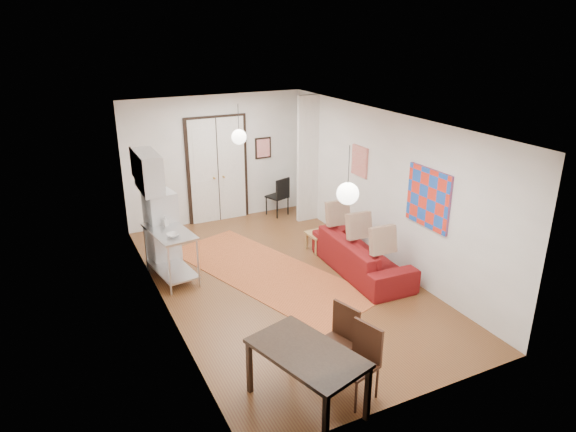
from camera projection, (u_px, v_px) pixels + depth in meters
name	position (u px, v px, depth m)	size (l,w,h in m)	color
floor	(283.00, 281.00, 9.25)	(7.00, 7.00, 0.00)	brown
ceiling	(282.00, 120.00, 8.23)	(4.20, 7.00, 0.02)	white
wall_back	(216.00, 159.00, 11.68)	(4.20, 0.02, 2.90)	white
wall_front	(416.00, 298.00, 5.80)	(4.20, 0.02, 2.90)	white
wall_left	(160.00, 225.00, 7.88)	(0.02, 7.00, 2.90)	white
wall_right	(384.00, 189.00, 9.61)	(0.02, 7.00, 2.90)	white
double_doors	(218.00, 170.00, 11.73)	(1.44, 0.06, 2.50)	white
stub_partition	(308.00, 160.00, 11.65)	(0.50, 0.10, 2.90)	white
wall_cabinet	(148.00, 172.00, 9.05)	(0.35, 1.00, 0.70)	silver
painting_popart	(428.00, 198.00, 8.48)	(0.05, 1.00, 1.00)	red
painting_abstract	(360.00, 161.00, 10.15)	(0.05, 0.50, 0.60)	beige
poster_back	(263.00, 148.00, 12.08)	(0.40, 0.03, 0.50)	red
print_left	(134.00, 164.00, 9.39)	(0.03, 0.44, 0.54)	#9B6E40
pendant_back	(239.00, 137.00, 10.14)	(0.30, 0.30, 0.80)	white
pendant_front	(348.00, 194.00, 6.78)	(0.30, 0.30, 0.80)	white
kilim_rug	(267.00, 273.00, 9.55)	(1.59, 4.24, 0.01)	#C26330
sofa	(362.00, 255.00, 9.49)	(0.91, 2.33, 0.68)	maroon
coffee_table	(328.00, 234.00, 10.48)	(0.87, 0.51, 0.38)	tan
potted_plant	(332.00, 222.00, 10.44)	(0.29, 0.33, 0.37)	#30642D
kitchen_counter	(171.00, 248.00, 9.15)	(0.77, 1.29, 0.94)	silver
bowl	(173.00, 235.00, 8.77)	(0.22, 0.22, 0.05)	beige
soap_bottle	(165.00, 221.00, 9.21)	(0.09, 0.09, 0.19)	teal
fridge	(162.00, 230.00, 9.60)	(0.52, 0.52, 1.47)	silver
dining_table	(307.00, 357.00, 6.02)	(1.17, 1.57, 0.78)	black
dining_chair_near	(331.00, 335.00, 6.69)	(0.57, 0.70, 0.96)	#351A10
dining_chair_far	(351.00, 355.00, 6.27)	(0.57, 0.70, 0.96)	#351A10
black_side_chair	(276.00, 192.00, 12.34)	(0.55, 0.56, 0.94)	black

